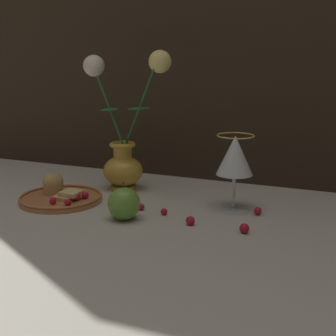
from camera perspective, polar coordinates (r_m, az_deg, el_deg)
The scene contains 10 objects.
ground_plane at distance 1.08m, azimuth -2.63°, elevation -4.69°, with size 2.40×2.40×0.00m, color #B7B2A3.
vase at distance 1.19m, azimuth -5.38°, elevation 3.13°, with size 0.23×0.10×0.35m.
plate_with_pastries at distance 1.14m, azimuth -13.06°, elevation -3.21°, with size 0.19×0.19×0.06m.
wine_glass at distance 1.04m, azimuth 8.14°, elevation 1.21°, with size 0.08×0.08×0.17m.
apple_beside_vase at distance 0.99m, azimuth -5.40°, elevation -4.34°, with size 0.07×0.07×0.08m.
berry_near_plate at distance 0.93m, azimuth 9.29°, elevation -7.26°, with size 0.02×0.02×0.02m, color #AD192D.
berry_front_center at distance 1.02m, azimuth -0.49°, elevation -5.33°, with size 0.01×0.01×0.01m, color #AD192D.
berry_by_glass_stem at distance 1.05m, azimuth -3.54°, elevation -4.72°, with size 0.02×0.02×0.02m, color #AD192D.
berry_under_candlestick at distance 0.96m, azimuth 2.74°, elevation -6.43°, with size 0.02×0.02×0.02m, color #AD192D.
berry_far_right at distance 1.04m, azimuth 10.88°, elevation -5.17°, with size 0.02×0.02×0.02m, color #AD192D.
Camera 1 is at (0.43, -0.93, 0.34)m, focal length 50.00 mm.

